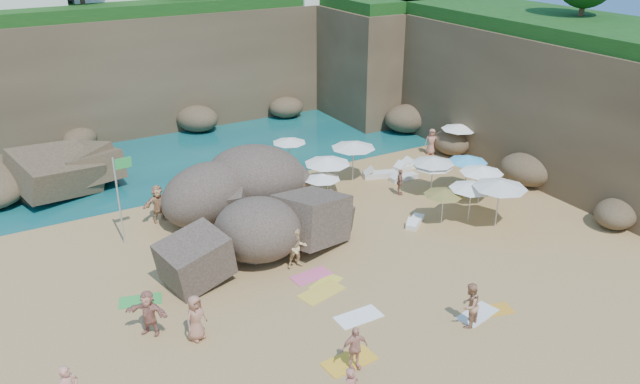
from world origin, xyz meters
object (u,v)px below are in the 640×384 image
parasol_2 (322,176)px  person_stand_5 (158,203)px  rock_outcrop (238,238)px  flag_pole (120,189)px  person_stand_1 (470,305)px  parasol_0 (353,145)px  lounger_0 (273,215)px  parasol_1 (289,140)px  person_stand_3 (400,182)px  person_stand_2 (303,184)px  person_stand_4 (431,142)px

parasol_2 → person_stand_5: (-7.99, 2.52, -0.72)m
rock_outcrop → flag_pole: flag_pole is taller
flag_pole → person_stand_1: 16.15m
parasol_0 → person_stand_1: 14.53m
lounger_0 → person_stand_1: person_stand_1 is taller
rock_outcrop → parasol_1: 9.48m
person_stand_5 → person_stand_3: bearing=-26.9°
flag_pole → person_stand_5: size_ratio=2.22×
parasol_1 → person_stand_2: size_ratio=1.34×
parasol_2 → lounger_0: bearing=179.7°
parasol_1 → person_stand_3: bearing=-62.3°
person_stand_2 → person_stand_4: (10.32, 1.75, 0.08)m
flag_pole → parasol_2: 10.10m
parasol_2 → person_stand_2: (-0.30, 1.52, -0.93)m
person_stand_5 → lounger_0: bearing=-37.9°
parasol_1 → parasol_2: bearing=-100.1°
person_stand_3 → parasol_1: bearing=59.5°
parasol_2 → person_stand_4: (10.01, 3.28, -0.85)m
person_stand_3 → person_stand_5: person_stand_5 is taller
parasol_0 → lounger_0: bearing=-161.4°
rock_outcrop → parasol_2: (5.29, 1.15, 1.70)m
parasol_1 → person_stand_5: (-9.01, -3.18, -0.80)m
parasol_0 → person_stand_4: size_ratio=1.50×
parasol_0 → person_stand_5: (-11.26, 0.44, -1.24)m
lounger_0 → person_stand_5: size_ratio=0.93×
person_stand_2 → person_stand_3: (4.76, -2.38, -0.04)m
parasol_2 → person_stand_5: person_stand_5 is taller
flag_pole → parasol_2: flag_pole is taller
flag_pole → person_stand_2: flag_pole is taller
lounger_0 → person_stand_4: person_stand_4 is taller
parasol_2 → lounger_0: (-2.89, 0.02, -1.56)m
person_stand_1 → person_stand_2: person_stand_1 is taller
lounger_0 → person_stand_1: size_ratio=1.01×
person_stand_3 → person_stand_2: bearing=95.2°
parasol_2 → person_stand_5: size_ratio=1.00×
parasol_0 → person_stand_1: size_ratio=1.42×
person_stand_1 → person_stand_2: 13.41m
parasol_1 → person_stand_2: 4.50m
parasol_1 → flag_pole: bearing=-157.1°
person_stand_2 → person_stand_4: size_ratio=0.90×
rock_outcrop → person_stand_5: size_ratio=4.41×
parasol_2 → person_stand_3: size_ratio=1.34×
person_stand_1 → person_stand_4: size_ratio=1.06×
rock_outcrop → parasol_0: 9.41m
person_stand_4 → person_stand_5: 18.02m
parasol_0 → person_stand_3: size_ratio=1.75×
person_stand_3 → person_stand_5: (-12.45, 3.38, 0.25)m
parasol_2 → person_stand_2: bearing=101.2°
parasol_0 → parasol_2: bearing=-147.5°
parasol_2 → flag_pole: bearing=174.1°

